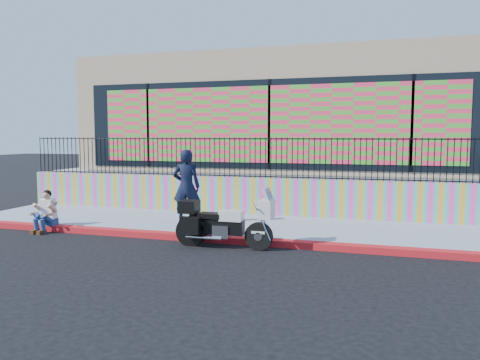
% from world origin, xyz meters
% --- Properties ---
extents(ground, '(90.00, 90.00, 0.00)m').
position_xyz_m(ground, '(0.00, 0.00, 0.00)').
color(ground, black).
rests_on(ground, ground).
extents(red_curb, '(16.00, 0.30, 0.15)m').
position_xyz_m(red_curb, '(0.00, 0.00, 0.07)').
color(red_curb, red).
rests_on(red_curb, ground).
extents(sidewalk, '(16.00, 3.00, 0.15)m').
position_xyz_m(sidewalk, '(0.00, 1.65, 0.07)').
color(sidewalk, '#8E98AB').
rests_on(sidewalk, ground).
extents(mural_wall, '(16.00, 0.20, 1.10)m').
position_xyz_m(mural_wall, '(0.00, 3.25, 0.70)').
color(mural_wall, '#FF43AA').
rests_on(mural_wall, sidewalk).
extents(metal_fence, '(15.80, 0.04, 1.20)m').
position_xyz_m(metal_fence, '(0.00, 3.25, 1.85)').
color(metal_fence, black).
rests_on(metal_fence, mural_wall).
extents(elevated_platform, '(16.00, 10.00, 1.25)m').
position_xyz_m(elevated_platform, '(0.00, 8.35, 0.62)').
color(elevated_platform, '#8E98AB').
rests_on(elevated_platform, ground).
extents(storefront_building, '(14.00, 8.06, 4.00)m').
position_xyz_m(storefront_building, '(0.00, 8.13, 3.25)').
color(storefront_building, tan).
rests_on(storefront_building, elevated_platform).
extents(police_motorcycle, '(2.21, 0.73, 1.38)m').
position_xyz_m(police_motorcycle, '(0.02, -0.47, 0.58)').
color(police_motorcycle, black).
rests_on(police_motorcycle, ground).
extents(police_officer, '(0.82, 0.63, 2.00)m').
position_xyz_m(police_officer, '(-1.59, 1.26, 1.15)').
color(police_officer, black).
rests_on(police_officer, sidewalk).
extents(seated_man, '(0.54, 0.71, 1.06)m').
position_xyz_m(seated_man, '(-4.97, -0.20, 0.45)').
color(seated_man, navy).
rests_on(seated_man, ground).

